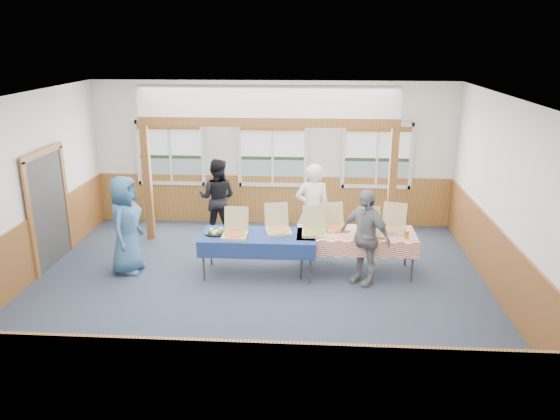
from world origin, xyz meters
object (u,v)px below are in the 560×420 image
at_px(table_left, 258,237).
at_px(man_blue, 126,225).
at_px(person_grey, 365,237).
at_px(woman_black, 217,198).
at_px(woman_white, 313,210).
at_px(table_right, 356,235).

height_order(table_left, man_blue, man_blue).
bearing_deg(table_left, person_grey, 9.03).
bearing_deg(woman_black, woman_white, 162.02).
distance_m(man_blue, person_grey, 4.22).
bearing_deg(table_right, person_grey, -67.24).
distance_m(table_right, woman_black, 3.30).
bearing_deg(table_left, table_right, 22.51).
distance_m(woman_white, man_blue, 3.48).
bearing_deg(woman_black, table_left, 125.77).
relative_size(man_blue, person_grey, 1.07).
bearing_deg(woman_black, man_blue, 63.38).
distance_m(table_left, woman_black, 2.22).
bearing_deg(woman_white, person_grey, 119.82).
bearing_deg(table_right, woman_white, 142.36).
height_order(woman_black, person_grey, same).
relative_size(woman_white, man_blue, 1.02).
bearing_deg(woman_white, table_left, 40.12).
distance_m(woman_black, person_grey, 3.62).
bearing_deg(man_blue, table_left, -85.99).
bearing_deg(table_right, woman_black, 156.09).
distance_m(table_right, person_grey, 0.46).
height_order(table_right, woman_black, woman_black).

